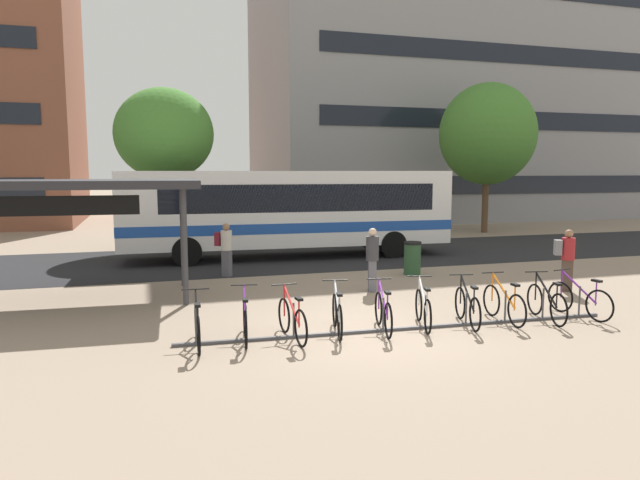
% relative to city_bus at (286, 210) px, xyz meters
% --- Properties ---
extents(ground, '(200.00, 200.00, 0.00)m').
position_rel_city_bus_xyz_m(ground, '(-0.77, -10.34, -1.78)').
color(ground, gray).
extents(bus_lane_asphalt, '(80.00, 7.20, 0.01)m').
position_rel_city_bus_xyz_m(bus_lane_asphalt, '(-0.77, -0.00, -1.77)').
color(bus_lane_asphalt, '#232326').
rests_on(bus_lane_asphalt, ground).
extents(city_bus, '(12.12, 3.07, 3.20)m').
position_rel_city_bus_xyz_m(city_bus, '(0.00, 0.00, 0.00)').
color(city_bus, white).
rests_on(city_bus, ground).
extents(bike_rack, '(9.16, 0.50, 0.70)m').
position_rel_city_bus_xyz_m(bike_rack, '(-0.08, -10.38, -1.68)').
color(bike_rack, '#47474C').
rests_on(bike_rack, ground).
extents(parked_bicycle_black_0, '(0.52, 1.72, 0.99)m').
position_rel_city_bus_xyz_m(parked_bicycle_black_0, '(-4.19, -10.30, -1.39)').
color(parked_bicycle_black_0, black).
rests_on(parked_bicycle_black_0, ground).
extents(parked_bicycle_purple_1, '(0.52, 1.71, 0.99)m').
position_rel_city_bus_xyz_m(parked_bicycle_purple_1, '(-3.29, -10.16, -1.39)').
color(parked_bicycle_purple_1, black).
rests_on(parked_bicycle_purple_1, ground).
extents(parked_bicycle_red_2, '(0.52, 1.72, 0.99)m').
position_rel_city_bus_xyz_m(parked_bicycle_red_2, '(-2.42, -10.34, -1.39)').
color(parked_bicycle_red_2, black).
rests_on(parked_bicycle_red_2, ground).
extents(parked_bicycle_silver_3, '(0.58, 1.69, 0.99)m').
position_rel_city_bus_xyz_m(parked_bicycle_silver_3, '(-1.46, -10.21, -1.39)').
color(parked_bicycle_silver_3, black).
rests_on(parked_bicycle_silver_3, ground).
extents(parked_bicycle_purple_4, '(0.56, 1.69, 0.99)m').
position_rel_city_bus_xyz_m(parked_bicycle_purple_4, '(-0.53, -10.33, -1.39)').
color(parked_bicycle_purple_4, black).
rests_on(parked_bicycle_purple_4, ground).
extents(parked_bicycle_white_5, '(0.67, 1.66, 0.99)m').
position_rel_city_bus_xyz_m(parked_bicycle_white_5, '(0.38, -10.29, -1.39)').
color(parked_bicycle_white_5, black).
rests_on(parked_bicycle_white_5, ground).
extents(parked_bicycle_black_6, '(0.60, 1.68, 0.99)m').
position_rel_city_bus_xyz_m(parked_bicycle_black_6, '(1.35, -10.40, -1.39)').
color(parked_bicycle_black_6, black).
rests_on(parked_bicycle_black_6, ground).
extents(parked_bicycle_orange_7, '(0.52, 1.72, 0.99)m').
position_rel_city_bus_xyz_m(parked_bicycle_orange_7, '(2.23, -10.39, -1.39)').
color(parked_bicycle_orange_7, black).
rests_on(parked_bicycle_orange_7, ground).
extents(parked_bicycle_black_8, '(0.52, 1.70, 0.99)m').
position_rel_city_bus_xyz_m(parked_bicycle_black_8, '(3.16, -10.58, -1.39)').
color(parked_bicycle_black_8, black).
rests_on(parked_bicycle_black_8, ground).
extents(parked_bicycle_purple_9, '(0.52, 1.71, 0.99)m').
position_rel_city_bus_xyz_m(parked_bicycle_purple_9, '(4.07, -10.53, -1.39)').
color(parked_bicycle_purple_9, black).
rests_on(parked_bicycle_purple_9, ground).
extents(transit_shelter, '(6.43, 3.47, 2.99)m').
position_rel_city_bus_xyz_m(transit_shelter, '(-6.83, -5.50, 1.02)').
color(transit_shelter, '#38383D').
rests_on(transit_shelter, ground).
extents(commuter_grey_pack_0, '(0.44, 0.59, 1.70)m').
position_rel_city_bus_xyz_m(commuter_grey_pack_0, '(0.73, -6.64, -0.80)').
color(commuter_grey_pack_0, '#565660').
rests_on(commuter_grey_pack_0, ground).
extents(commuter_grey_pack_1, '(0.61, 0.53, 1.66)m').
position_rel_city_bus_xyz_m(commuter_grey_pack_1, '(5.69, -8.16, -0.82)').
color(commuter_grey_pack_1, '#47382D').
rests_on(commuter_grey_pack_1, ground).
extents(commuter_maroon_pack_2, '(0.60, 0.57, 1.63)m').
position_rel_city_bus_xyz_m(commuter_maroon_pack_2, '(-2.71, -3.30, -0.84)').
color(commuter_maroon_pack_2, '#565660').
rests_on(commuter_maroon_pack_2, ground).
extents(trash_bin, '(0.55, 0.55, 1.03)m').
position_rel_city_bus_xyz_m(trash_bin, '(2.87, -4.70, -1.26)').
color(trash_bin, '#284C2D').
rests_on(trash_bin, ground).
extents(street_tree_0, '(4.00, 4.00, 6.57)m').
position_rel_city_bus_xyz_m(street_tree_0, '(-4.13, 3.99, 2.92)').
color(street_tree_0, brown).
rests_on(street_tree_0, ground).
extents(street_tree_1, '(4.91, 4.91, 7.67)m').
position_rel_city_bus_xyz_m(street_tree_1, '(12.00, 5.46, 3.30)').
color(street_tree_1, brown).
rests_on(street_tree_1, ground).
extents(building_right_wing, '(27.57, 12.44, 19.51)m').
position_rel_city_bus_xyz_m(building_right_wing, '(16.44, 16.06, 7.98)').
color(building_right_wing, gray).
rests_on(building_right_wing, ground).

